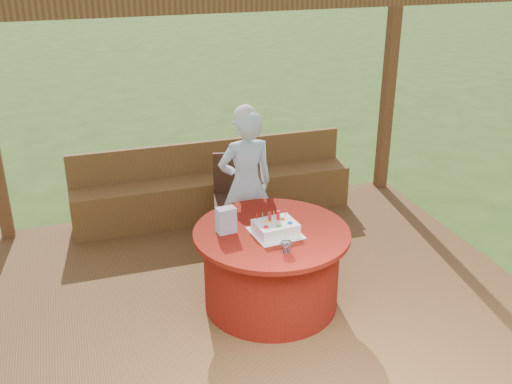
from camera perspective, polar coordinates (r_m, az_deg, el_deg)
ground at (r=5.24m, az=0.87°, el=-11.13°), size 60.00×60.00×0.00m
deck at (r=5.21m, az=0.87°, el=-10.59°), size 4.50×4.00×0.12m
pergola at (r=4.34m, az=1.07°, el=15.95°), size 4.50×4.00×2.72m
bench at (r=6.50m, az=-4.02°, el=-0.03°), size 3.00×0.42×0.80m
table at (r=4.93m, az=1.46°, el=-7.15°), size 1.26×1.26×0.68m
chair at (r=5.99m, az=-2.12°, el=-0.08°), size 0.48×0.48×0.85m
elderly_woman at (r=5.50m, az=-0.99°, el=0.86°), size 0.54×0.37×1.48m
birthday_cake at (r=4.70m, az=1.88°, el=-3.41°), size 0.40×0.40×0.17m
gift_bag at (r=4.70m, az=-2.86°, el=-2.69°), size 0.16×0.11×0.21m
drinking_glass at (r=4.44m, az=2.91°, el=-5.29°), size 0.09×0.09×0.08m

